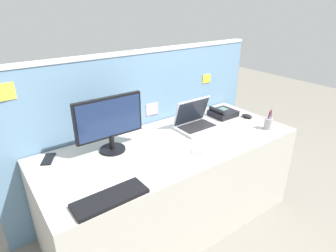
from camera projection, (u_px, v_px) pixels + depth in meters
name	position (u px, v px, depth m)	size (l,w,h in m)	color
ground_plane	(172.00, 219.00, 2.38)	(10.00, 10.00, 0.00)	slate
desk	(172.00, 183.00, 2.23)	(1.93, 0.81, 0.71)	#ADA89E
cubicle_divider	(141.00, 129.00, 2.43)	(2.31, 0.08, 1.32)	#6084A3
desktop_monitor	(110.00, 121.00, 1.90)	(0.48, 0.18, 0.39)	black
laptop	(195.00, 121.00, 2.31)	(0.33, 0.25, 0.24)	silver
desk_phone	(222.00, 113.00, 2.56)	(0.22, 0.20, 0.09)	black
keyboard_main	(110.00, 198.00, 1.49)	(0.40, 0.15, 0.02)	black
computer_mouse_right_hand	(247.00, 116.00, 2.53)	(0.06, 0.10, 0.03)	black
pen_cup	(268.00, 123.00, 2.29)	(0.07, 0.07, 0.17)	#99999E
cell_phone_silver_slab	(198.00, 148.00, 2.00)	(0.07, 0.15, 0.01)	#B7BAC1
cell_phone_black_slab	(48.00, 159.00, 1.87)	(0.06, 0.15, 0.01)	black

